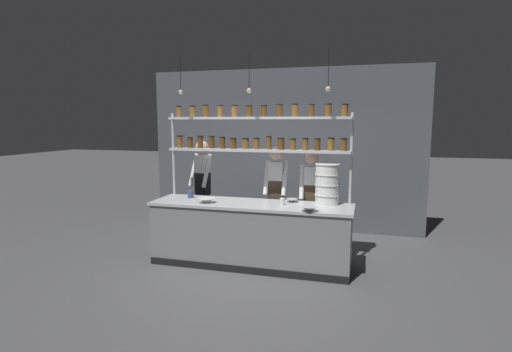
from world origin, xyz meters
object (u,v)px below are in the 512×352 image
serving_cup_front (191,194)px  prep_bowl_center_back (309,209)px  spice_shelf_unit (257,137)px  prep_bowl_near_left (206,201)px  chef_center (276,192)px  container_stack (327,184)px  prep_bowl_center_front (292,200)px  chef_left (203,184)px  serving_cup_by_board (282,202)px  chef_right (311,197)px

serving_cup_front → prep_bowl_center_back: bearing=-13.5°
spice_shelf_unit → prep_bowl_near_left: size_ratio=11.24×
chef_center → container_stack: (0.83, -0.40, 0.23)m
serving_cup_front → container_stack: bearing=1.9°
prep_bowl_near_left → prep_bowl_center_front: size_ratio=1.42×
prep_bowl_near_left → container_stack: bearing=12.4°
prep_bowl_center_front → prep_bowl_near_left: bearing=-161.8°
chef_left → prep_bowl_near_left: (0.48, -0.99, -0.08)m
chef_center → serving_cup_by_board: size_ratio=17.52×
chef_right → serving_cup_front: chef_right is taller
spice_shelf_unit → prep_bowl_center_back: 1.42m
spice_shelf_unit → prep_bowl_center_front: spice_shelf_unit is taller
chef_left → serving_cup_front: chef_left is taller
chef_right → serving_cup_by_board: 0.68m
container_stack → prep_bowl_near_left: bearing=-167.6°
spice_shelf_unit → chef_right: spice_shelf_unit is taller
chef_center → serving_cup_front: chef_center is taller
chef_right → prep_bowl_center_back: bearing=-88.6°
container_stack → serving_cup_by_board: 0.69m
container_stack → serving_cup_front: 2.09m
spice_shelf_unit → serving_cup_front: size_ratio=25.80×
prep_bowl_near_left → prep_bowl_center_back: prep_bowl_near_left is taller
chef_left → serving_cup_by_board: (1.57, -0.84, -0.06)m
chef_right → prep_bowl_near_left: bearing=-156.9°
container_stack → serving_cup_front: (-2.08, -0.07, -0.24)m
chef_center → prep_bowl_near_left: bearing=-137.8°
prep_bowl_near_left → prep_bowl_center_front: (1.18, 0.39, -0.01)m
chef_left → spice_shelf_unit: bearing=-8.4°
chef_center → serving_cup_by_board: chef_center is taller
chef_right → spice_shelf_unit: bearing=-166.2°
serving_cup_by_board → container_stack: bearing=20.4°
prep_bowl_near_left → serving_cup_front: (-0.39, 0.30, 0.02)m
chef_left → serving_cup_front: 0.70m
spice_shelf_unit → chef_left: 1.48m
chef_center → prep_bowl_near_left: chef_center is taller
container_stack → serving_cup_by_board: size_ratio=5.95×
container_stack → chef_center: bearing=154.2°
container_stack → prep_bowl_center_front: bearing=177.9°
serving_cup_by_board → spice_shelf_unit: bearing=144.0°
spice_shelf_unit → chef_right: (0.79, 0.26, -0.92)m
prep_bowl_near_left → prep_bowl_center_front: 1.25m
chef_center → prep_bowl_center_back: 1.13m
spice_shelf_unit → prep_bowl_near_left: spice_shelf_unit is taller
chef_right → prep_bowl_center_front: chef_right is taller
chef_right → prep_bowl_center_back: (0.09, -0.90, 0.01)m
prep_bowl_center_back → serving_cup_front: 1.96m
container_stack → prep_bowl_center_front: container_stack is taller
spice_shelf_unit → chef_right: bearing=18.4°
prep_bowl_center_back → serving_cup_front: (-1.90, 0.46, 0.02)m
serving_cup_by_board → prep_bowl_center_back: bearing=-35.5°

